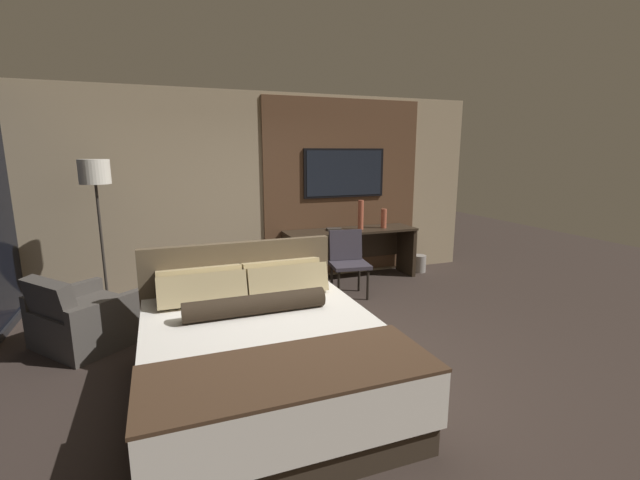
{
  "coord_description": "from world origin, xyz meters",
  "views": [
    {
      "loc": [
        -1.3,
        -3.61,
        1.96
      ],
      "look_at": [
        0.41,
        0.92,
        0.96
      ],
      "focal_mm": 24.0,
      "sensor_mm": 36.0,
      "label": 1
    }
  ],
  "objects_px": {
    "bed": "(263,353)",
    "desk": "(349,245)",
    "tv": "(344,173)",
    "floor_lamp": "(96,185)",
    "vase_tall": "(361,215)",
    "armchair_by_window": "(85,320)",
    "waste_bin": "(419,264)",
    "vase_short": "(384,218)",
    "book": "(334,229)",
    "desk_chair": "(348,257)"
  },
  "relations": [
    {
      "from": "desk",
      "to": "tv",
      "type": "xyz_separation_m",
      "value": [
        0.0,
        0.22,
        1.09
      ]
    },
    {
      "from": "desk_chair",
      "to": "book",
      "type": "height_order",
      "value": "desk_chair"
    },
    {
      "from": "bed",
      "to": "vase_short",
      "type": "bearing_deg",
      "value": 45.96
    },
    {
      "from": "desk_chair",
      "to": "vase_short",
      "type": "height_order",
      "value": "vase_short"
    },
    {
      "from": "desk_chair",
      "to": "book",
      "type": "xyz_separation_m",
      "value": [
        0.08,
        0.69,
        0.27
      ]
    },
    {
      "from": "floor_lamp",
      "to": "book",
      "type": "height_order",
      "value": "floor_lamp"
    },
    {
      "from": "tv",
      "to": "floor_lamp",
      "type": "height_order",
      "value": "tv"
    },
    {
      "from": "book",
      "to": "vase_short",
      "type": "bearing_deg",
      "value": -6.39
    },
    {
      "from": "bed",
      "to": "desk",
      "type": "bearing_deg",
      "value": 53.58
    },
    {
      "from": "desk",
      "to": "floor_lamp",
      "type": "bearing_deg",
      "value": -173.88
    },
    {
      "from": "desk",
      "to": "vase_tall",
      "type": "distance_m",
      "value": 0.5
    },
    {
      "from": "bed",
      "to": "vase_tall",
      "type": "relative_size",
      "value": 4.92
    },
    {
      "from": "bed",
      "to": "desk",
      "type": "distance_m",
      "value": 3.4
    },
    {
      "from": "desk",
      "to": "floor_lamp",
      "type": "distance_m",
      "value": 3.56
    },
    {
      "from": "vase_short",
      "to": "book",
      "type": "relative_size",
      "value": 1.22
    },
    {
      "from": "desk_chair",
      "to": "floor_lamp",
      "type": "distance_m",
      "value": 3.24
    },
    {
      "from": "tv",
      "to": "waste_bin",
      "type": "distance_m",
      "value": 1.97
    },
    {
      "from": "tv",
      "to": "vase_short",
      "type": "relative_size",
      "value": 4.46
    },
    {
      "from": "waste_bin",
      "to": "desk",
      "type": "bearing_deg",
      "value": 177.29
    },
    {
      "from": "armchair_by_window",
      "to": "desk",
      "type": "bearing_deg",
      "value": -110.69
    },
    {
      "from": "waste_bin",
      "to": "bed",
      "type": "bearing_deg",
      "value": -140.7
    },
    {
      "from": "desk",
      "to": "book",
      "type": "bearing_deg",
      "value": 179.69
    },
    {
      "from": "vase_tall",
      "to": "vase_short",
      "type": "bearing_deg",
      "value": -0.92
    },
    {
      "from": "book",
      "to": "tv",
      "type": "bearing_deg",
      "value": 40.38
    },
    {
      "from": "book",
      "to": "desk_chair",
      "type": "bearing_deg",
      "value": -96.49
    },
    {
      "from": "tv",
      "to": "book",
      "type": "bearing_deg",
      "value": -139.62
    },
    {
      "from": "bed",
      "to": "floor_lamp",
      "type": "xyz_separation_m",
      "value": [
        -1.37,
        2.37,
        1.23
      ]
    },
    {
      "from": "vase_short",
      "to": "bed",
      "type": "bearing_deg",
      "value": -134.04
    },
    {
      "from": "floor_lamp",
      "to": "vase_tall",
      "type": "bearing_deg",
      "value": 4.55
    },
    {
      "from": "desk_chair",
      "to": "vase_tall",
      "type": "xyz_separation_m",
      "value": [
        0.48,
        0.6,
        0.48
      ]
    },
    {
      "from": "desk",
      "to": "vase_tall",
      "type": "bearing_deg",
      "value": -29.7
    },
    {
      "from": "armchair_by_window",
      "to": "floor_lamp",
      "type": "height_order",
      "value": "floor_lamp"
    },
    {
      "from": "desk",
      "to": "armchair_by_window",
      "type": "bearing_deg",
      "value": -161.52
    },
    {
      "from": "armchair_by_window",
      "to": "book",
      "type": "xyz_separation_m",
      "value": [
        3.26,
        1.18,
        0.55
      ]
    },
    {
      "from": "book",
      "to": "floor_lamp",
      "type": "bearing_deg",
      "value": -173.35
    },
    {
      "from": "armchair_by_window",
      "to": "waste_bin",
      "type": "distance_m",
      "value": 4.9
    },
    {
      "from": "desk",
      "to": "tv",
      "type": "height_order",
      "value": "tv"
    },
    {
      "from": "desk_chair",
      "to": "vase_short",
      "type": "distance_m",
      "value": 1.14
    },
    {
      "from": "tv",
      "to": "floor_lamp",
      "type": "bearing_deg",
      "value": -170.16
    },
    {
      "from": "tv",
      "to": "floor_lamp",
      "type": "relative_size",
      "value": 0.71
    },
    {
      "from": "vase_tall",
      "to": "vase_short",
      "type": "xyz_separation_m",
      "value": [
        0.4,
        -0.01,
        -0.08
      ]
    },
    {
      "from": "desk",
      "to": "waste_bin",
      "type": "distance_m",
      "value": 1.31
    },
    {
      "from": "tv",
      "to": "desk",
      "type": "bearing_deg",
      "value": -90.0
    },
    {
      "from": "desk",
      "to": "desk_chair",
      "type": "distance_m",
      "value": 0.76
    },
    {
      "from": "bed",
      "to": "book",
      "type": "relative_size",
      "value": 9.08
    },
    {
      "from": "bed",
      "to": "book",
      "type": "height_order",
      "value": "bed"
    },
    {
      "from": "tv",
      "to": "waste_bin",
      "type": "xyz_separation_m",
      "value": [
        1.25,
        -0.28,
        -1.5
      ]
    },
    {
      "from": "bed",
      "to": "tv",
      "type": "bearing_deg",
      "value": 55.71
    },
    {
      "from": "vase_tall",
      "to": "bed",
      "type": "bearing_deg",
      "value": -129.18
    },
    {
      "from": "desk",
      "to": "waste_bin",
      "type": "height_order",
      "value": "desk"
    }
  ]
}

